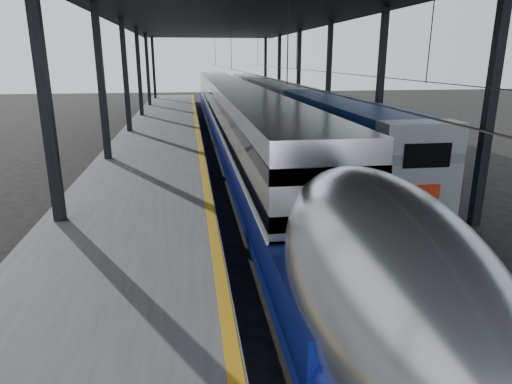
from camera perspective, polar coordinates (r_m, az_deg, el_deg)
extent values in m
plane|color=black|center=(12.27, -1.01, -14.49)|extent=(160.00, 160.00, 0.00)
cube|color=#4C4C4F|center=(31.07, -12.25, 5.27)|extent=(6.00, 80.00, 1.00)
cube|color=orange|center=(30.91, -7.10, 6.41)|extent=(0.30, 80.00, 0.01)
cube|color=slate|center=(31.19, -3.39, 4.87)|extent=(0.08, 80.00, 0.16)
cube|color=slate|center=(31.34, -0.76, 4.95)|extent=(0.08, 80.00, 0.16)
cube|color=slate|center=(31.99, 5.60, 5.11)|extent=(0.08, 80.00, 0.16)
cube|color=slate|center=(32.37, 8.09, 5.16)|extent=(0.08, 80.00, 0.16)
cube|color=black|center=(16.19, -24.63, 8.55)|extent=(0.35, 0.35, 9.00)
cube|color=black|center=(19.00, 27.17, 9.19)|extent=(0.35, 0.35, 9.00)
cube|color=black|center=(25.90, -18.66, 11.58)|extent=(0.35, 0.35, 9.00)
cube|color=black|center=(27.75, 15.21, 12.13)|extent=(0.35, 0.35, 9.00)
cube|color=black|center=(35.78, -15.92, 12.91)|extent=(0.35, 0.35, 9.00)
cube|color=black|center=(37.14, 9.03, 13.43)|extent=(0.35, 0.35, 9.00)
cube|color=black|center=(45.71, -14.36, 13.65)|extent=(0.35, 0.35, 9.00)
cube|color=black|center=(46.78, 5.34, 14.13)|extent=(0.35, 0.35, 9.00)
cube|color=black|center=(55.66, -13.35, 14.12)|extent=(0.35, 0.35, 9.00)
cube|color=black|center=(56.54, 2.91, 14.56)|extent=(0.35, 0.35, 9.00)
cube|color=black|center=(65.63, -12.64, 14.45)|extent=(0.35, 0.35, 9.00)
cube|color=black|center=(66.38, 1.18, 14.84)|extent=(0.35, 0.35, 9.00)
cube|color=black|center=(30.76, -2.46, 21.89)|extent=(18.00, 75.00, 0.45)
cylinder|color=slate|center=(30.64, -2.18, 14.89)|extent=(0.03, 74.00, 0.03)
cylinder|color=slate|center=(31.58, 7.19, 14.83)|extent=(0.03, 74.00, 0.03)
cube|color=#ACAFB4|center=(39.05, -3.47, 10.63)|extent=(3.01, 57.00, 4.16)
cube|color=navy|center=(37.72, -3.23, 8.44)|extent=(3.10, 62.00, 1.61)
cube|color=silver|center=(39.10, -3.46, 9.94)|extent=(3.12, 57.00, 0.10)
cube|color=black|center=(38.94, -3.50, 12.37)|extent=(3.06, 57.00, 0.44)
cube|color=black|center=(39.05, -3.47, 10.63)|extent=(3.06, 57.00, 0.44)
ellipsoid|color=#ACAFB4|center=(8.92, 14.84, -11.32)|extent=(3.01, 8.40, 4.16)
ellipsoid|color=navy|center=(9.52, 14.30, -17.72)|extent=(3.10, 8.40, 1.77)
ellipsoid|color=black|center=(6.53, 24.47, -14.89)|extent=(1.56, 2.20, 0.94)
cube|color=black|center=(10.01, 13.94, -21.71)|extent=(2.29, 2.60, 0.40)
cube|color=black|center=(30.02, -1.81, 4.67)|extent=(2.29, 2.60, 0.40)
cube|color=navy|center=(25.60, 10.83, 6.65)|extent=(2.93, 18.00, 3.97)
cube|color=gray|center=(18.04, 19.42, 1.96)|extent=(2.98, 1.20, 4.02)
cube|color=black|center=(17.32, 20.63, 4.29)|extent=(1.78, 0.06, 0.89)
cube|color=#A01E0C|center=(17.63, 20.19, -0.03)|extent=(1.25, 0.06, 0.57)
cube|color=gray|center=(43.84, 2.70, 10.87)|extent=(2.93, 18.00, 3.97)
cube|color=gray|center=(62.54, -0.68, 12.54)|extent=(2.93, 18.00, 3.97)
cube|color=black|center=(20.61, 15.90, -1.52)|extent=(2.30, 2.40, 0.36)
cube|color=black|center=(41.16, 3.46, 7.82)|extent=(2.30, 2.40, 0.36)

